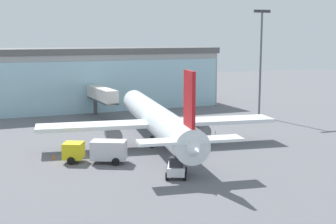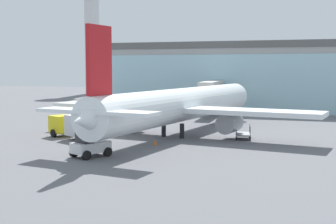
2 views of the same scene
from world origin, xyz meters
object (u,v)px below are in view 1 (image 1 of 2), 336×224
Objects in this scene: apron_light_mast at (261,54)px; safety_cone_wingtip at (53,156)px; airplane at (157,119)px; baggage_cart at (206,137)px; catering_truck at (97,150)px; safety_cone_nose at (175,155)px; jet_bridge at (102,95)px; pushback_tug at (176,168)px.

apron_light_mast is 44.30m from safety_cone_wingtip.
airplane is 12.88× the size of baggage_cart.
baggage_cart is at bearing -134.73° from catering_truck.
airplane is 15.00m from safety_cone_wingtip.
baggage_cart is (-17.54, -14.83, -10.91)m from apron_light_mast.
safety_cone_nose is at bearing -138.94° from apron_light_mast.
jet_bridge is 3.27× the size of pushback_tug.
apron_light_mast is at bearing 41.06° from safety_cone_nose.
pushback_tug is 8.49m from safety_cone_nose.
jet_bridge is at bearing 13.12° from airplane.
baggage_cart is at bearing 42.95° from safety_cone_nose.
baggage_cart is at bearing -10.97° from pushback_tug.
catering_truck is 9.55m from safety_cone_nose.
airplane is (2.61, -22.82, -0.73)m from jet_bridge.
jet_bridge is at bearing 94.55° from safety_cone_nose.
apron_light_mast is at bearing -19.38° from pushback_tug.
apron_light_mast is 35.12× the size of safety_cone_wingtip.
pushback_tug is at bearing -109.86° from safety_cone_nose.
safety_cone_nose is (2.87, 7.96, -0.70)m from pushback_tug.
jet_bridge reaches higher than safety_cone_wingtip.
safety_cone_wingtip is at bearing -13.30° from catering_truck.
baggage_cart is 10.21m from safety_cone_nose.
catering_truck is at bearing 131.85° from airplane.
airplane reaches higher than pushback_tug.
apron_light_mast is (27.42, -8.46, 7.26)m from jet_bridge.
safety_cone_wingtip is (-14.31, -3.19, -3.15)m from airplane.
pushback_tug is at bearing -47.33° from baggage_cart.
catering_truck is 18.10m from baggage_cart.
catering_truck is (-34.46, -21.18, -9.95)m from apron_light_mast.
safety_cone_nose is (2.41, -30.24, -3.88)m from jet_bridge.
catering_truck is at bearing 176.38° from safety_cone_nose.
airplane is 8.07m from safety_cone_nose.
safety_cone_nose is (-25.01, -21.78, -11.14)m from apron_light_mast.
apron_light_mast reaches higher than pushback_tug.
safety_cone_wingtip is at bearing -155.84° from apron_light_mast.
catering_truck reaches higher than pushback_tug.
pushback_tug reaches higher than safety_cone_wingtip.
safety_cone_nose and safety_cone_wingtip have the same top height.
airplane reaches higher than safety_cone_nose.
safety_cone_nose is at bearing -59.64° from baggage_cart.
catering_truck is 13.73× the size of safety_cone_nose.
airplane is at bearing 12.46° from pushback_tug.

